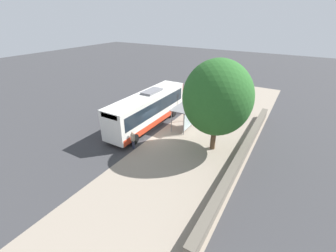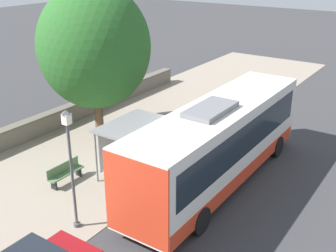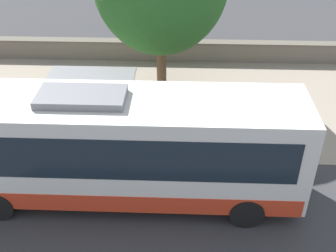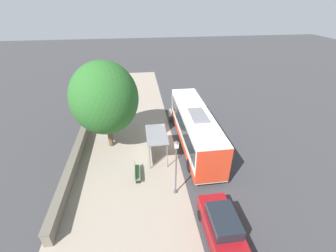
{
  "view_description": "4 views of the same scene",
  "coord_description": "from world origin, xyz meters",
  "px_view_note": "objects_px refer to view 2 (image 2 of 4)",
  "views": [
    {
      "loc": [
        -11.15,
        16.21,
        10.79
      ],
      "look_at": [
        -1.55,
        0.07,
        1.36
      ],
      "focal_mm": 24.0,
      "sensor_mm": 36.0,
      "label": 1
    },
    {
      "loc": [
        8.86,
        -15.53,
        9.06
      ],
      "look_at": [
        -0.56,
        -1.69,
        2.16
      ],
      "focal_mm": 45.0,
      "sensor_mm": 36.0,
      "label": 2
    },
    {
      "loc": [
        11.71,
        0.55,
        9.28
      ],
      "look_at": [
        0.47,
        0.11,
        1.8
      ],
      "focal_mm": 45.0,
      "sensor_mm": 36.0,
      "label": 3
    },
    {
      "loc": [
        -2.94,
        -18.21,
        12.18
      ],
      "look_at": [
        -0.6,
        -1.02,
        2.01
      ],
      "focal_mm": 24.0,
      "sensor_mm": 36.0,
      "label": 4
    }
  ],
  "objects_px": {
    "shade_tree": "(94,47)",
    "bench": "(65,172)",
    "pedestrian": "(233,121)",
    "bus_shelter": "(127,131)",
    "bus": "(219,142)",
    "street_lamp_near": "(71,161)"
  },
  "relations": [
    {
      "from": "shade_tree",
      "to": "bus",
      "type": "bearing_deg",
      "value": -7.26
    },
    {
      "from": "pedestrian",
      "to": "shade_tree",
      "type": "bearing_deg",
      "value": -149.41
    },
    {
      "from": "pedestrian",
      "to": "street_lamp_near",
      "type": "relative_size",
      "value": 0.37
    },
    {
      "from": "bus",
      "to": "bus_shelter",
      "type": "relative_size",
      "value": 3.49
    },
    {
      "from": "bus_shelter",
      "to": "street_lamp_near",
      "type": "relative_size",
      "value": 0.71
    },
    {
      "from": "bus",
      "to": "bench",
      "type": "height_order",
      "value": "bus"
    },
    {
      "from": "bus_shelter",
      "to": "bus",
      "type": "bearing_deg",
      "value": 20.35
    },
    {
      "from": "bus_shelter",
      "to": "bench",
      "type": "height_order",
      "value": "bus_shelter"
    },
    {
      "from": "bus",
      "to": "pedestrian",
      "type": "xyz_separation_m",
      "value": [
        -1.55,
        4.55,
        -0.92
      ]
    },
    {
      "from": "bus",
      "to": "shade_tree",
      "type": "xyz_separation_m",
      "value": [
        -7.6,
        0.97,
        2.86
      ]
    },
    {
      "from": "street_lamp_near",
      "to": "shade_tree",
      "type": "relative_size",
      "value": 0.57
    },
    {
      "from": "pedestrian",
      "to": "shade_tree",
      "type": "height_order",
      "value": "shade_tree"
    },
    {
      "from": "bus",
      "to": "bus_shelter",
      "type": "distance_m",
      "value": 3.95
    },
    {
      "from": "shade_tree",
      "to": "bench",
      "type": "bearing_deg",
      "value": -63.51
    },
    {
      "from": "bench",
      "to": "shade_tree",
      "type": "relative_size",
      "value": 0.22
    },
    {
      "from": "street_lamp_near",
      "to": "shade_tree",
      "type": "bearing_deg",
      "value": 127.07
    },
    {
      "from": "bus_shelter",
      "to": "pedestrian",
      "type": "xyz_separation_m",
      "value": [
        2.15,
        5.92,
        -1.01
      ]
    },
    {
      "from": "bus_shelter",
      "to": "street_lamp_near",
      "type": "xyz_separation_m",
      "value": [
        1.06,
        -4.22,
        0.65
      ]
    },
    {
      "from": "bus",
      "to": "bus_shelter",
      "type": "xyz_separation_m",
      "value": [
        -3.7,
        -1.37,
        0.09
      ]
    },
    {
      "from": "pedestrian",
      "to": "bench",
      "type": "relative_size",
      "value": 0.96
    },
    {
      "from": "bus",
      "to": "bus_shelter",
      "type": "height_order",
      "value": "bus"
    },
    {
      "from": "bus",
      "to": "pedestrian",
      "type": "distance_m",
      "value": 4.89
    }
  ]
}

